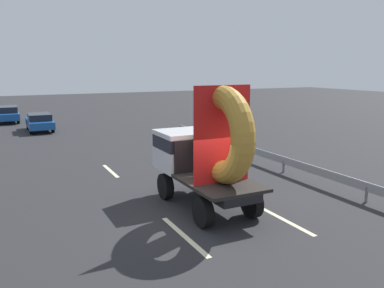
# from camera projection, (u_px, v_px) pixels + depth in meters

# --- Properties ---
(ground_plane) EXTENTS (120.00, 120.00, 0.00)m
(ground_plane) POSITION_uv_depth(u_px,v_px,m) (206.00, 217.00, 12.18)
(ground_plane) COLOR #28282B
(flatbed_truck) EXTENTS (2.02, 4.73, 4.05)m
(flatbed_truck) POSITION_uv_depth(u_px,v_px,m) (204.00, 150.00, 12.79)
(flatbed_truck) COLOR black
(flatbed_truck) RESTS_ON ground_plane
(distant_sedan) EXTENTS (1.67, 3.89, 1.27)m
(distant_sedan) POSITION_uv_depth(u_px,v_px,m) (40.00, 122.00, 28.51)
(distant_sedan) COLOR black
(distant_sedan) RESTS_ON ground_plane
(guardrail) EXTENTS (0.10, 17.46, 0.71)m
(guardrail) POSITION_uv_depth(u_px,v_px,m) (255.00, 151.00, 19.16)
(guardrail) COLOR gray
(guardrail) RESTS_ON ground_plane
(lane_dash_left_near) EXTENTS (0.16, 2.88, 0.01)m
(lane_dash_left_near) POSITION_uv_depth(u_px,v_px,m) (184.00, 236.00, 10.82)
(lane_dash_left_near) COLOR beige
(lane_dash_left_near) RESTS_ON ground_plane
(lane_dash_left_far) EXTENTS (0.16, 2.37, 0.01)m
(lane_dash_left_far) POSITION_uv_depth(u_px,v_px,m) (111.00, 171.00, 17.58)
(lane_dash_left_far) COLOR beige
(lane_dash_left_far) RESTS_ON ground_plane
(lane_dash_right_near) EXTENTS (0.16, 2.51, 0.01)m
(lane_dash_right_near) POSITION_uv_depth(u_px,v_px,m) (285.00, 221.00, 11.89)
(lane_dash_right_near) COLOR beige
(lane_dash_right_near) RESTS_ON ground_plane
(lane_dash_right_far) EXTENTS (0.16, 2.76, 0.01)m
(lane_dash_right_far) POSITION_uv_depth(u_px,v_px,m) (174.00, 162.00, 19.25)
(lane_dash_right_far) COLOR beige
(lane_dash_right_far) RESTS_ON ground_plane
(oncoming_car) EXTENTS (1.77, 4.13, 1.35)m
(oncoming_car) POSITION_uv_depth(u_px,v_px,m) (7.00, 114.00, 32.98)
(oncoming_car) COLOR black
(oncoming_car) RESTS_ON ground_plane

